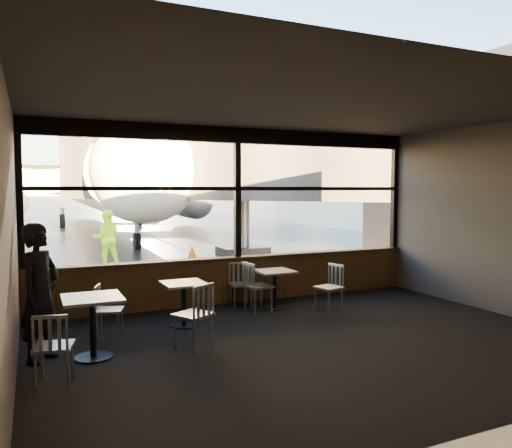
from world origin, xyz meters
TOP-DOWN VIEW (x-y plane):
  - ground_plane at (0.00, 120.00)m, footprint 520.00×520.00m
  - carpet_floor at (0.00, -3.00)m, footprint 8.00×6.00m
  - ceiling at (0.00, -3.00)m, footprint 8.00×6.00m
  - wall_left at (-4.00, -3.00)m, footprint 0.04×6.00m
  - wall_right at (4.00, -3.00)m, footprint 0.04×6.00m
  - wall_back at (0.00, -6.00)m, footprint 8.00×0.04m
  - window_sill at (0.00, 0.00)m, footprint 8.00×0.28m
  - window_header at (0.00, 0.00)m, footprint 8.00×0.18m
  - mullion_left at (-3.95, 0.00)m, footprint 0.12×0.12m
  - mullion_centre at (0.00, 0.00)m, footprint 0.12×0.12m
  - mullion_right at (3.95, 0.00)m, footprint 0.12×0.12m
  - window_transom at (0.00, 0.00)m, footprint 8.00×0.10m
  - airliner at (0.17, 21.73)m, footprint 30.38×36.15m
  - jet_bridge at (3.60, 5.50)m, footprint 9.65×11.79m
  - cafe_table_near at (0.42, -0.84)m, footprint 0.68×0.68m
  - cafe_table_mid at (-1.50, -1.31)m, footprint 0.68×0.68m
  - cafe_table_left at (-3.06, -2.34)m, footprint 0.77×0.77m
  - chair_near_e at (1.24, -1.45)m, footprint 0.59×0.59m
  - chair_near_w at (0.04, -0.92)m, footprint 0.57×0.57m
  - chair_near_n at (-0.09, -0.40)m, footprint 0.53×0.53m
  - chair_mid_s at (-1.70, -2.49)m, footprint 0.71×0.71m
  - chair_mid_w at (-2.71, -1.40)m, footprint 0.57×0.57m
  - chair_left_s at (-3.58, -3.09)m, footprint 0.58×0.58m
  - passenger at (-3.70, -2.18)m, footprint 0.76×0.81m
  - ground_crew at (-1.76, 5.95)m, footprint 0.84×0.67m
  - cone_nose at (1.04, 6.52)m, footprint 0.32×0.32m
  - terminal_annex at (10.00, 2.50)m, footprint 5.00×7.00m
  - hangar_mid at (0.00, 185.00)m, footprint 38.00×15.00m
  - hangar_right at (60.00, 178.00)m, footprint 50.00×20.00m
  - fuel_tank_c at (-10.00, 182.00)m, footprint 8.00×8.00m
  - treeline at (0.00, 210.00)m, footprint 360.00×3.00m

SIDE VIEW (x-z plane):
  - ground_plane at x=0.00m, z-range 0.00..0.00m
  - carpet_floor at x=0.00m, z-range 0.01..0.01m
  - cone_nose at x=1.04m, z-range 0.00..0.44m
  - cafe_table_near at x=0.42m, z-range 0.00..0.74m
  - cafe_table_mid at x=-1.50m, z-range 0.00..0.74m
  - chair_mid_w at x=-2.71m, z-range 0.00..0.82m
  - cafe_table_left at x=-3.06m, z-range 0.00..0.85m
  - chair_near_n at x=-0.09m, z-range 0.00..0.86m
  - chair_left_s at x=-3.58m, z-range 0.00..0.88m
  - chair_near_e at x=1.24m, z-range 0.00..0.89m
  - window_sill at x=0.00m, z-range 0.00..0.90m
  - chair_near_w at x=0.04m, z-range 0.00..0.94m
  - chair_mid_s at x=-1.70m, z-range 0.00..0.96m
  - ground_crew at x=-1.76m, z-range 0.00..1.67m
  - passenger at x=-3.70m, z-range 0.00..1.85m
  - wall_left at x=-4.00m, z-range 0.00..3.50m
  - wall_right at x=4.00m, z-range 0.00..3.50m
  - wall_back at x=0.00m, z-range 0.00..3.50m
  - mullion_left at x=-3.95m, z-range 0.90..3.50m
  - mullion_centre at x=0.00m, z-range 0.90..3.50m
  - mullion_right at x=3.95m, z-range 0.90..3.50m
  - window_transom at x=0.00m, z-range 2.26..2.34m
  - jet_bridge at x=3.60m, z-range 0.00..5.15m
  - terminal_annex at x=10.00m, z-range 0.00..6.00m
  - fuel_tank_c at x=-10.00m, z-range 0.00..6.00m
  - window_header at x=0.00m, z-range 3.20..3.50m
  - ceiling at x=0.00m, z-range 3.48..3.52m
  - hangar_mid at x=0.00m, z-range 0.00..10.00m
  - airliner at x=0.17m, z-range 0.00..10.84m
  - hangar_right at x=60.00m, z-range 0.00..12.00m
  - treeline at x=0.00m, z-range 0.00..12.00m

